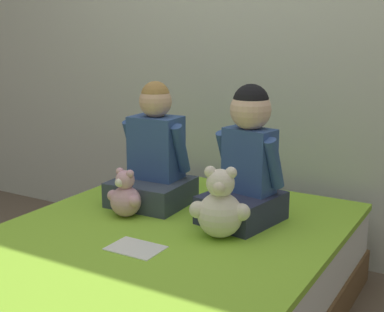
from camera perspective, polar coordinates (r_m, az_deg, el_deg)
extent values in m
cube|color=beige|center=(2.96, 7.39, 13.64)|extent=(8.00, 0.06, 2.50)
cube|color=brown|center=(2.33, -4.29, -16.26)|extent=(1.36, 1.85, 0.16)
cube|color=white|center=(2.25, -4.38, -12.12)|extent=(1.33, 1.82, 0.21)
cube|color=#8CC633|center=(2.20, -4.43, -9.27)|extent=(1.35, 1.84, 0.03)
cube|color=#384251|center=(2.60, -4.34, -3.82)|extent=(0.36, 0.34, 0.12)
cube|color=#33518E|center=(2.59, -3.84, 0.93)|extent=(0.24, 0.17, 0.30)
sphere|color=#DBAD89|center=(2.55, -3.92, 5.83)|extent=(0.16, 0.16, 0.16)
sphere|color=#A37A42|center=(2.55, -3.93, 6.44)|extent=(0.14, 0.14, 0.14)
cylinder|color=#33518E|center=(2.66, -6.31, 1.38)|extent=(0.06, 0.14, 0.25)
cylinder|color=#33518E|center=(2.52, -1.24, 0.79)|extent=(0.06, 0.14, 0.25)
cube|color=#282D47|center=(2.37, 5.32, -5.51)|extent=(0.34, 0.38, 0.13)
cube|color=#33518E|center=(2.36, 6.14, -0.47)|extent=(0.24, 0.16, 0.29)
sphere|color=beige|center=(2.31, 6.28, 4.95)|extent=(0.18, 0.18, 0.18)
sphere|color=black|center=(2.31, 6.30, 5.72)|extent=(0.16, 0.16, 0.16)
cylinder|color=#33518E|center=(2.43, 3.70, 0.16)|extent=(0.08, 0.14, 0.23)
cylinder|color=#33518E|center=(2.29, 8.73, -0.79)|extent=(0.08, 0.14, 0.23)
sphere|color=#DBA3B2|center=(2.44, -7.08, -4.81)|extent=(0.14, 0.14, 0.14)
sphere|color=#DBA3B2|center=(2.41, -7.15, -2.55)|extent=(0.09, 0.09, 0.09)
sphere|color=white|center=(2.39, -7.77, -2.84)|extent=(0.04, 0.04, 0.04)
sphere|color=#DBA3B2|center=(2.43, -7.70, -1.65)|extent=(0.04, 0.04, 0.04)
sphere|color=#DBA3B2|center=(2.38, -6.64, -1.89)|extent=(0.04, 0.04, 0.04)
sphere|color=#DBA3B2|center=(2.47, -8.43, -4.20)|extent=(0.05, 0.05, 0.05)
sphere|color=#DBA3B2|center=(2.38, -6.18, -4.81)|extent=(0.05, 0.05, 0.05)
sphere|color=silver|center=(2.19, 3.01, -6.28)|extent=(0.19, 0.19, 0.19)
sphere|color=silver|center=(2.15, 3.06, -2.91)|extent=(0.12, 0.12, 0.12)
sphere|color=beige|center=(2.10, 2.89, -3.44)|extent=(0.05, 0.05, 0.05)
sphere|color=silver|center=(2.14, 1.96, -1.70)|extent=(0.05, 0.05, 0.05)
sphere|color=silver|center=(2.13, 4.19, -1.80)|extent=(0.05, 0.05, 0.05)
sphere|color=silver|center=(2.17, 0.63, -5.74)|extent=(0.07, 0.07, 0.07)
sphere|color=silver|center=(2.15, 5.32, -5.98)|extent=(0.07, 0.07, 0.07)
cube|color=white|center=(2.11, -5.96, -9.76)|extent=(0.21, 0.15, 0.00)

